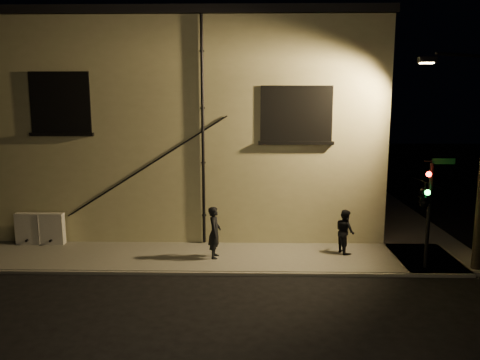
{
  "coord_description": "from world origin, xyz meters",
  "views": [
    {
      "loc": [
        -0.08,
        -14.14,
        5.51
      ],
      "look_at": [
        -0.42,
        1.8,
        2.75
      ],
      "focal_mm": 35.0,
      "sensor_mm": 36.0,
      "label": 1
    }
  ],
  "objects_px": {
    "utility_cabinet": "(40,229)",
    "traffic_signal": "(425,196)",
    "pedestrian_a": "(215,232)",
    "pedestrian_b": "(345,231)"
  },
  "relations": [
    {
      "from": "pedestrian_b",
      "to": "traffic_signal",
      "type": "xyz_separation_m",
      "value": [
        2.12,
        -1.58,
        1.63
      ]
    },
    {
      "from": "pedestrian_a",
      "to": "traffic_signal",
      "type": "xyz_separation_m",
      "value": [
        6.7,
        -0.97,
        1.51
      ]
    },
    {
      "from": "utility_cabinet",
      "to": "pedestrian_a",
      "type": "height_order",
      "value": "pedestrian_a"
    },
    {
      "from": "utility_cabinet",
      "to": "traffic_signal",
      "type": "xyz_separation_m",
      "value": [
        13.38,
        -2.37,
        1.82
      ]
    },
    {
      "from": "pedestrian_b",
      "to": "utility_cabinet",
      "type": "bearing_deg",
      "value": 68.32
    },
    {
      "from": "pedestrian_a",
      "to": "pedestrian_b",
      "type": "xyz_separation_m",
      "value": [
        4.58,
        0.61,
        -0.11
      ]
    },
    {
      "from": "utility_cabinet",
      "to": "traffic_signal",
      "type": "distance_m",
      "value": 13.71
    },
    {
      "from": "pedestrian_a",
      "to": "traffic_signal",
      "type": "relative_size",
      "value": 0.5
    },
    {
      "from": "utility_cabinet",
      "to": "pedestrian_a",
      "type": "bearing_deg",
      "value": -11.84
    },
    {
      "from": "pedestrian_a",
      "to": "utility_cabinet",
      "type": "bearing_deg",
      "value": 80.36
    }
  ]
}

